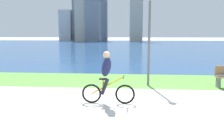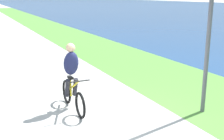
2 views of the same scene
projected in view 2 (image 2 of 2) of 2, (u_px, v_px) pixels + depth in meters
The scene contains 4 objects.
ground_plane at pixel (105, 124), 6.39m from camera, with size 300.00×300.00×0.00m, color #B2AFA8.
grass_strip_bayside at pixel (223, 100), 7.84m from camera, with size 120.00×3.49×0.01m, color #59933D.
cyclist_lead at pixel (72, 77), 7.02m from camera, with size 1.69×0.52×1.66m.
lamppost_tall at pixel (211, 6), 6.46m from camera, with size 0.28×0.28×3.82m.
Camera 2 is at (5.38, -2.38, 2.77)m, focal length 46.65 mm.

